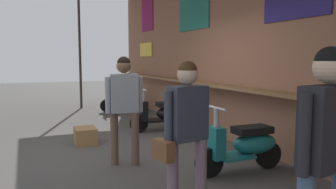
% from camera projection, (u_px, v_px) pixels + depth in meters
% --- Properties ---
extents(ground_plane, '(38.57, 38.57, 0.00)m').
position_uv_depth(ground_plane, '(139.00, 153.00, 5.78)').
color(ground_plane, '#474442').
extents(market_stall_facade, '(13.78, 2.32, 3.99)m').
position_uv_depth(market_stall_facade, '(234.00, 28.00, 6.29)').
color(market_stall_facade, '#8C5B44').
rests_on(market_stall_facade, ground_plane).
extents(scooter_cream, '(0.46, 1.40, 0.97)m').
position_uv_depth(scooter_cream, '(125.00, 99.00, 10.34)').
color(scooter_cream, beige).
rests_on(scooter_cream, ground_plane).
extents(scooter_black, '(0.49, 1.40, 0.97)m').
position_uv_depth(scooter_black, '(164.00, 114.00, 7.52)').
color(scooter_black, black).
rests_on(scooter_black, ground_plane).
extents(scooter_teal, '(0.46, 1.40, 0.97)m').
position_uv_depth(scooter_teal, '(245.00, 145.00, 4.78)').
color(scooter_teal, '#197075').
rests_on(scooter_teal, ground_plane).
extents(shopper_with_handbag, '(0.34, 0.67, 1.70)m').
position_uv_depth(shopper_with_handbag, '(327.00, 141.00, 2.35)').
color(shopper_with_handbag, slate).
rests_on(shopper_with_handbag, ground_plane).
extents(shopper_browsing, '(0.26, 0.56, 1.65)m').
position_uv_depth(shopper_browsing, '(124.00, 99.00, 5.03)').
color(shopper_browsing, brown).
rests_on(shopper_browsing, ground_plane).
extents(shopper_passing, '(0.35, 0.64, 1.59)m').
position_uv_depth(shopper_passing, '(186.00, 124.00, 3.40)').
color(shopper_passing, gray).
rests_on(shopper_passing, ground_plane).
extents(merchandise_crate, '(0.51, 0.41, 0.31)m').
position_uv_depth(merchandise_crate, '(86.00, 136.00, 6.39)').
color(merchandise_crate, olive).
rests_on(merchandise_crate, ground_plane).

